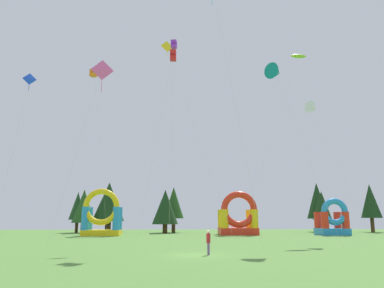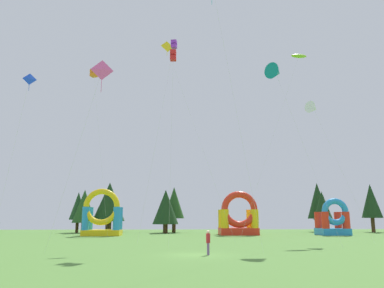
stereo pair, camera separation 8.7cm
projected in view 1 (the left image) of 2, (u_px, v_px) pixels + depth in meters
The scene contains 22 objects.
ground_plane at pixel (197, 255), 29.28m from camera, with size 120.00×120.00×0.00m, color #548438.
kite_purple_box at pixel (174, 45), 44.35m from camera, with size 4.16×1.26×23.27m.
kite_blue_diamond at pixel (29, 80), 38.94m from camera, with size 3.44×1.70×17.38m.
kite_pink_diamond at pixel (102, 71), 30.55m from camera, with size 5.27×3.46×15.25m.
kite_yellow_diamond at pixel (167, 49), 49.22m from camera, with size 8.54×4.55×25.15m.
kite_orange_box at pixel (94, 73), 59.14m from camera, with size 4.06×2.11×25.61m.
kite_white_delta at pixel (313, 108), 50.54m from camera, with size 4.98×6.79×18.06m.
kite_teal_delta at pixel (275, 72), 43.77m from camera, with size 5.63×6.21×20.37m.
kite_lime_parafoil at pixel (299, 56), 57.41m from camera, with size 12.00×5.50×27.48m.
kite_red_box at pixel (173, 56), 41.70m from camera, with size 0.69×3.71×21.01m.
person_near_camera at pixel (208, 240), 29.54m from camera, with size 0.39×0.39×1.88m.
inflatable_red_slide at pixel (333, 222), 61.52m from camera, with size 4.57×4.26×5.87m.
inflatable_yellow_castle at pixel (102, 218), 59.24m from camera, with size 5.86×3.90×7.26m.
inflatable_orange_dome at pixel (238, 219), 61.90m from camera, with size 6.15×4.73×7.04m.
tree_row_1 at pixel (78, 206), 71.27m from camera, with size 3.15×3.15×7.53m.
tree_row_2 at pixel (84, 206), 69.73m from camera, with size 4.19×4.19×7.89m.
tree_row_3 at pixel (109, 202), 72.53m from camera, with size 6.05×6.05×9.44m.
tree_row_4 at pixel (165, 207), 69.36m from camera, with size 4.74×4.74×7.81m.
tree_row_5 at pixel (174, 203), 72.43m from camera, with size 3.89×3.89×8.55m.
tree_row_6 at pixel (322, 206), 71.01m from camera, with size 3.51×3.51×7.65m.
tree_row_7 at pixel (317, 201), 75.60m from camera, with size 4.21×4.21×9.63m.
tree_row_8 at pixel (370, 201), 73.71m from camera, with size 3.86×3.86×9.25m.
Camera 1 is at (-1.81, -30.33, 2.93)m, focal length 35.41 mm.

